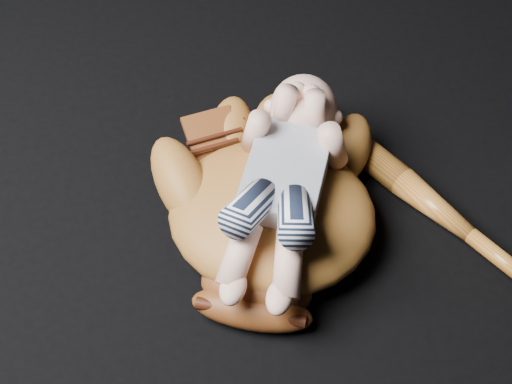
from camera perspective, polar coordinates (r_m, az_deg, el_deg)
baseball_glove at (r=1.11m, az=1.18°, el=-1.15°), size 0.45×0.49×0.13m
newborn_baby at (r=1.06m, az=1.85°, el=0.53°), size 0.26×0.41×0.15m
baseball_bat at (r=1.20m, az=11.55°, el=-0.01°), size 0.35×0.41×0.05m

